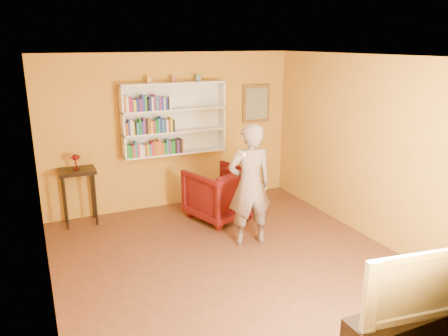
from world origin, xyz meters
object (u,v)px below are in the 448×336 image
(ruby_lustre, at_px, (75,159))
(television, at_px, (413,281))
(person, at_px, (250,185))
(bookshelf, at_px, (173,118))
(armchair, at_px, (220,193))
(console_table, at_px, (77,179))
(tv_cabinet, at_px, (405,333))

(ruby_lustre, distance_m, television, 5.11)
(ruby_lustre, xyz_separation_m, person, (2.17, -1.76, -0.20))
(ruby_lustre, bearing_deg, bookshelf, 5.45)
(television, bearing_deg, bookshelf, 106.86)
(ruby_lustre, bearing_deg, armchair, -18.10)
(armchair, bearing_deg, bookshelf, -78.33)
(console_table, bearing_deg, person, -38.97)
(console_table, height_order, ruby_lustre, ruby_lustre)
(armchair, bearing_deg, ruby_lustre, -35.98)
(tv_cabinet, bearing_deg, ruby_lustre, 118.13)
(armchair, height_order, tv_cabinet, armchair)
(console_table, relative_size, ruby_lustre, 3.77)
(tv_cabinet, bearing_deg, armchair, 93.63)
(console_table, bearing_deg, ruby_lustre, -63.43)
(bookshelf, xyz_separation_m, television, (0.73, -4.66, -0.81))
(armchair, distance_m, person, 1.15)
(bookshelf, distance_m, console_table, 1.87)
(bookshelf, relative_size, television, 1.53)
(ruby_lustre, xyz_separation_m, television, (2.41, -4.50, -0.31))
(person, bearing_deg, bookshelf, -67.36)
(ruby_lustre, relative_size, person, 0.14)
(person, bearing_deg, tv_cabinet, 102.89)
(console_table, xyz_separation_m, person, (2.17, -1.76, 0.13))
(television, bearing_deg, ruby_lustre, 126.06)
(person, bearing_deg, television, 102.89)
(tv_cabinet, distance_m, television, 0.56)
(bookshelf, bearing_deg, armchair, -60.45)
(console_table, bearing_deg, tv_cabinet, -61.87)
(console_table, distance_m, tv_cabinet, 5.13)
(bookshelf, xyz_separation_m, console_table, (-1.67, -0.16, -0.83))
(console_table, distance_m, television, 5.10)
(console_table, relative_size, armchair, 0.97)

